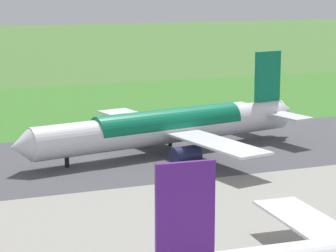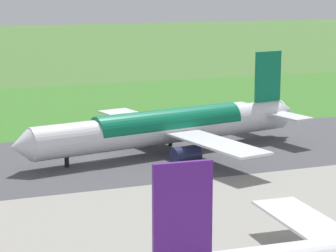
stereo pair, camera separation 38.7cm
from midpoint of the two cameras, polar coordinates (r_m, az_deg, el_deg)
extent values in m
plane|color=#477233|center=(112.47, -6.19, -2.72)|extent=(800.00, 800.00, 0.00)
cube|color=#47474C|center=(112.46, -6.19, -2.70)|extent=(600.00, 34.48, 0.06)
cube|color=#3C782B|center=(155.15, -10.59, 1.04)|extent=(600.00, 80.00, 0.04)
cylinder|color=white|center=(115.47, -0.10, -0.15)|extent=(48.12, 14.12, 5.20)
cone|color=white|center=(104.43, -12.02, -1.63)|extent=(3.87, 5.42, 4.94)
cone|color=white|center=(130.32, 9.32, 1.29)|extent=(4.27, 5.00, 4.42)
cube|color=#0C724C|center=(126.71, 8.03, 4.02)|extent=(5.59, 1.54, 9.00)
cube|color=white|center=(123.58, 9.59, 0.83)|extent=(5.62, 9.59, 0.36)
cube|color=white|center=(131.82, 6.41, 1.57)|extent=(5.62, 9.59, 0.36)
cube|color=white|center=(107.19, 3.50, -1.28)|extent=(10.02, 22.74, 0.35)
cube|color=white|center=(125.31, -2.39, 0.57)|extent=(10.02, 22.74, 0.35)
cylinder|color=#23284C|center=(109.16, 1.34, -2.37)|extent=(4.95, 3.59, 2.80)
cylinder|color=#23284C|center=(121.61, -2.58, -0.96)|extent=(4.95, 3.59, 2.80)
cylinder|color=black|center=(107.63, -8.34, -2.47)|extent=(0.70, 0.70, 3.42)
cylinder|color=black|center=(114.35, 2.25, -1.55)|extent=(0.70, 0.70, 3.42)
cylinder|color=black|center=(120.86, 0.10, -0.83)|extent=(0.70, 0.70, 3.42)
cylinder|color=#0C724C|center=(115.37, -0.10, 0.11)|extent=(26.91, 10.09, 5.23)
cube|color=#591E8C|center=(55.31, 1.21, -6.88)|extent=(4.90, 0.71, 7.84)
cube|color=white|center=(72.75, 11.86, -8.04)|extent=(6.31, 19.44, 0.30)
camera|label=1|loc=(0.19, -90.10, -0.02)|focal=74.87mm
camera|label=2|loc=(0.19, 89.90, 0.02)|focal=74.87mm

